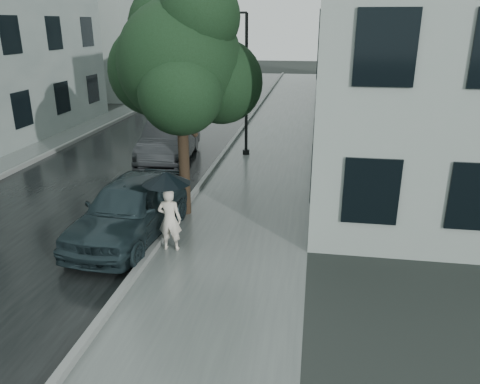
% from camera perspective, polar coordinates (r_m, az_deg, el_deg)
% --- Properties ---
extents(ground, '(120.00, 120.00, 0.00)m').
position_cam_1_polar(ground, '(10.04, -3.68, -10.40)').
color(ground, black).
rests_on(ground, ground).
extents(sidewalk, '(3.50, 60.00, 0.01)m').
position_cam_1_polar(sidewalk, '(21.13, 4.17, 6.04)').
color(sidewalk, slate).
rests_on(sidewalk, ground).
extents(kerb_near, '(0.15, 60.00, 0.15)m').
position_cam_1_polar(kerb_near, '(21.34, -0.74, 6.43)').
color(kerb_near, slate).
rests_on(kerb_near, ground).
extents(asphalt_road, '(6.85, 60.00, 0.00)m').
position_cam_1_polar(asphalt_road, '(22.21, -9.72, 6.49)').
color(asphalt_road, black).
rests_on(asphalt_road, ground).
extents(kerb_far, '(0.15, 60.00, 0.15)m').
position_cam_1_polar(kerb_far, '(23.55, -17.89, 6.76)').
color(kerb_far, slate).
rests_on(kerb_far, ground).
extents(sidewalk_far, '(1.70, 60.00, 0.01)m').
position_cam_1_polar(sidewalk_far, '(23.99, -19.86, 6.59)').
color(sidewalk_far, '#4C5451').
rests_on(sidewalk_far, ground).
extents(building_near, '(7.02, 36.00, 9.00)m').
position_cam_1_polar(building_near, '(28.15, 17.12, 17.98)').
color(building_near, gray).
rests_on(building_near, ground).
extents(building_far_b, '(7.02, 18.00, 8.00)m').
position_cam_1_polar(building_far_b, '(41.56, -13.81, 17.95)').
color(building_far_b, gray).
rests_on(building_far_b, ground).
extents(pedestrian, '(0.56, 0.38, 1.51)m').
position_cam_1_polar(pedestrian, '(10.99, -8.57, -3.34)').
color(pedestrian, beige).
rests_on(pedestrian, sidewalk).
extents(umbrella, '(1.31, 1.31, 1.04)m').
position_cam_1_polar(umbrella, '(10.64, -8.97, 1.74)').
color(umbrella, black).
rests_on(umbrella, ground).
extents(street_tree, '(4.16, 3.78, 6.18)m').
position_cam_1_polar(street_tree, '(12.47, -7.20, 15.62)').
color(street_tree, '#332619').
rests_on(street_tree, ground).
extents(lamp_post, '(0.83, 0.44, 5.52)m').
position_cam_1_polar(lamp_post, '(18.63, 0.36, 14.04)').
color(lamp_post, black).
rests_on(lamp_post, ground).
extents(car_near, '(2.19, 4.64, 1.53)m').
position_cam_1_polar(car_near, '(11.85, -13.16, -1.85)').
color(car_near, '#1C2B30').
rests_on(car_near, ground).
extents(car_far, '(2.11, 4.92, 1.57)m').
position_cam_1_polar(car_far, '(18.35, -8.59, 6.27)').
color(car_far, '#25282A').
rests_on(car_far, ground).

